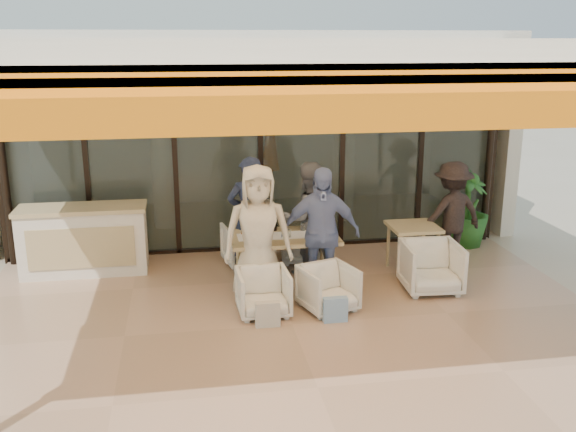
# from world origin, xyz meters

# --- Properties ---
(ground) EXTENTS (70.00, 70.00, 0.00)m
(ground) POSITION_xyz_m (0.00, 0.00, 0.00)
(ground) COLOR #C6B293
(ground) RESTS_ON ground
(terrace_floor) EXTENTS (8.00, 6.00, 0.01)m
(terrace_floor) POSITION_xyz_m (0.00, 0.00, 0.01)
(terrace_floor) COLOR tan
(terrace_floor) RESTS_ON ground
(terrace_structure) EXTENTS (8.00, 6.00, 3.40)m
(terrace_structure) POSITION_xyz_m (0.00, -0.26, 3.25)
(terrace_structure) COLOR silver
(terrace_structure) RESTS_ON ground
(glass_storefront) EXTENTS (8.08, 0.10, 3.20)m
(glass_storefront) POSITION_xyz_m (0.00, 3.00, 1.60)
(glass_storefront) COLOR #9EADA3
(glass_storefront) RESTS_ON ground
(interior_block) EXTENTS (9.05, 3.62, 3.52)m
(interior_block) POSITION_xyz_m (0.01, 5.31, 2.23)
(interior_block) COLOR silver
(interior_block) RESTS_ON ground
(host_counter) EXTENTS (1.85, 0.65, 1.04)m
(host_counter) POSITION_xyz_m (-2.72, 2.30, 0.53)
(host_counter) COLOR silver
(host_counter) RESTS_ON ground
(dining_table) EXTENTS (1.50, 0.90, 0.93)m
(dining_table) POSITION_xyz_m (0.11, 1.35, 0.69)
(dining_table) COLOR tan
(dining_table) RESTS_ON ground
(chair_far_left) EXTENTS (0.81, 0.77, 0.72)m
(chair_far_left) POSITION_xyz_m (-0.30, 2.29, 0.36)
(chair_far_left) COLOR silver
(chair_far_left) RESTS_ON ground
(chair_far_right) EXTENTS (0.67, 0.64, 0.62)m
(chair_far_right) POSITION_xyz_m (0.54, 2.29, 0.31)
(chair_far_right) COLOR silver
(chair_far_right) RESTS_ON ground
(chair_near_left) EXTENTS (0.66, 0.63, 0.66)m
(chair_near_left) POSITION_xyz_m (-0.30, 0.39, 0.33)
(chair_near_left) COLOR silver
(chair_near_left) RESTS_ON ground
(chair_near_right) EXTENTS (0.79, 0.76, 0.66)m
(chair_near_right) POSITION_xyz_m (0.54, 0.39, 0.33)
(chair_near_right) COLOR silver
(chair_near_right) RESTS_ON ground
(diner_navy) EXTENTS (0.68, 0.47, 1.80)m
(diner_navy) POSITION_xyz_m (-0.30, 1.79, 0.90)
(diner_navy) COLOR #171C32
(diner_navy) RESTS_ON ground
(diner_grey) EXTENTS (0.94, 0.81, 1.69)m
(diner_grey) POSITION_xyz_m (0.54, 1.79, 0.85)
(diner_grey) COLOR slate
(diner_grey) RESTS_ON ground
(diner_cream) EXTENTS (0.92, 0.62, 1.85)m
(diner_cream) POSITION_xyz_m (-0.30, 0.89, 0.92)
(diner_cream) COLOR beige
(diner_cream) RESTS_ON ground
(diner_periwinkle) EXTENTS (1.09, 0.54, 1.79)m
(diner_periwinkle) POSITION_xyz_m (0.54, 0.89, 0.90)
(diner_periwinkle) COLOR #6F83B9
(diner_periwinkle) RESTS_ON ground
(tote_bag_cream) EXTENTS (0.30, 0.10, 0.34)m
(tote_bag_cream) POSITION_xyz_m (-0.30, -0.01, 0.17)
(tote_bag_cream) COLOR silver
(tote_bag_cream) RESTS_ON ground
(tote_bag_blue) EXTENTS (0.30, 0.10, 0.34)m
(tote_bag_blue) POSITION_xyz_m (0.54, -0.01, 0.17)
(tote_bag_blue) COLOR #99BFD8
(tote_bag_blue) RESTS_ON ground
(side_table) EXTENTS (0.70, 0.70, 0.74)m
(side_table) POSITION_xyz_m (2.08, 1.53, 0.64)
(side_table) COLOR tan
(side_table) RESTS_ON ground
(side_chair) EXTENTS (0.80, 0.76, 0.78)m
(side_chair) POSITION_xyz_m (2.08, 0.78, 0.39)
(side_chair) COLOR silver
(side_chair) RESTS_ON ground
(standing_woman) EXTENTS (1.14, 0.79, 1.62)m
(standing_woman) POSITION_xyz_m (2.80, 1.82, 0.81)
(standing_woman) COLOR black
(standing_woman) RESTS_ON ground
(potted_palm) EXTENTS (1.06, 1.06, 1.34)m
(potted_palm) POSITION_xyz_m (3.43, 2.62, 0.67)
(potted_palm) COLOR #1E5919
(potted_palm) RESTS_ON ground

